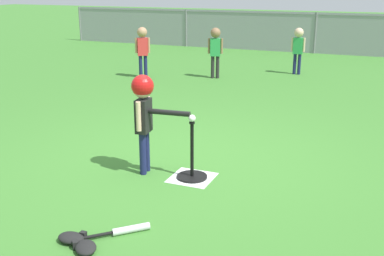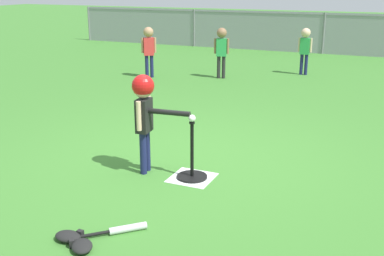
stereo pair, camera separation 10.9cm
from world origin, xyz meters
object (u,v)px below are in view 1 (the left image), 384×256
Objects in this scene: fielder_deep_center at (142,45)px; glove_by_plate at (72,238)px; fielder_deep_right at (298,45)px; glove_near_bats at (85,247)px; spare_bat_silver at (123,231)px; baseball_on_tee at (192,118)px; fielder_deep_left at (215,46)px; batting_tee at (192,170)px; batter_child at (144,104)px.

fielder_deep_center is 6.75m from glove_by_plate.
fielder_deep_right is 4.60× the size of glove_by_plate.
glove_near_bats is (2.86, -6.25, -0.65)m from fielder_deep_center.
fielder_deep_center is 2.18× the size of spare_bat_silver.
glove_by_plate is (2.67, -6.17, -0.65)m from fielder_deep_center.
baseball_on_tee is 1.75m from glove_near_bats.
fielder_deep_left is 6.84m from glove_by_plate.
batting_tee is 1.64m from glove_near_bats.
fielder_deep_center is 1.05× the size of fielder_deep_right.
batting_tee is 0.61× the size of fielder_deep_right.
fielder_deep_left reaches higher than spare_bat_silver.
baseball_on_tee reaches higher than glove_near_bats.
spare_bat_silver is (2.99, -5.90, -0.66)m from fielder_deep_center.
batter_child is (-0.52, -0.05, 0.11)m from baseball_on_tee.
fielder_deep_right is at bearing 86.19° from batter_child.
fielder_deep_center is (-3.06, 4.62, 0.59)m from batting_tee.
glove_by_plate is (0.13, -1.50, -0.73)m from batter_child.
batter_child is 1.05× the size of fielder_deep_right.
glove_by_plate is at bearing -66.58° from fielder_deep_center.
fielder_deep_right is 2.08× the size of spare_bat_silver.
batter_child is 1.01× the size of fielder_deep_left.
spare_bat_silver is 1.80× the size of glove_near_bats.
glove_near_bats is at bearing -78.78° from batter_child.
fielder_deep_left is 6.95m from glove_near_bats.
batting_tee reaches higher than spare_bat_silver.
fielder_deep_right is at bearing 36.25° from fielder_deep_left.
spare_bat_silver is at bearing -89.83° from fielder_deep_right.
fielder_deep_left is 0.99× the size of fielder_deep_center.
fielder_deep_left is at bearing 20.29° from fielder_deep_center.
batter_child is 4.84× the size of glove_by_plate.
fielder_deep_left is at bearing 101.78° from glove_near_bats.
batter_child is at bearing -174.48° from baseball_on_tee.
batting_tee is 5.57m from fielder_deep_center.
baseball_on_tee reaches higher than batting_tee.
baseball_on_tee reaches higher than spare_bat_silver.
fielder_deep_center is at bearing 123.52° from baseball_on_tee.
fielder_deep_left is at bearing 103.50° from spare_bat_silver.
baseball_on_tee is 0.53m from batter_child.
batting_tee is 0.85m from batter_child.
spare_bat_silver is at bearing -63.16° from fielder_deep_center.
batter_child reaches higher than spare_bat_silver.
fielder_deep_left is 1.04× the size of fielder_deep_right.
baseball_on_tee is at bearing 82.78° from glove_near_bats.
fielder_deep_center is 3.94× the size of glove_near_bats.
batting_tee is 1.26× the size of spare_bat_silver.
glove_near_bats is at bearing -97.22° from batting_tee.
glove_near_bats is (-0.13, -0.34, 0.01)m from spare_bat_silver.
glove_by_plate is at bearing -140.09° from spare_bat_silver.
batting_tee is 2.79× the size of glove_by_plate.
batting_tee is at bearing 75.85° from glove_by_plate.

